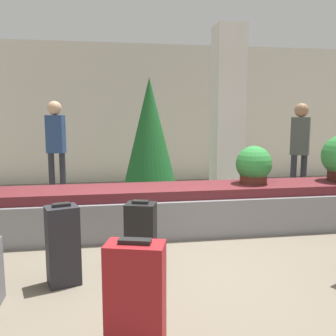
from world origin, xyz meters
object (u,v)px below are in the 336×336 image
suitcase_0 (141,236)px  potted_plant_0 (254,166)px  traveler_1 (300,142)px  pillar (228,114)px  suitcase_3 (136,296)px  suitcase_2 (63,245)px  traveler_0 (56,140)px  decorated_tree (150,138)px

suitcase_0 → potted_plant_0: 2.16m
traveler_1 → pillar: bearing=-169.9°
pillar → suitcase_3: pillar is taller
traveler_1 → suitcase_0: bearing=-105.7°
suitcase_2 → suitcase_3: size_ratio=1.00×
traveler_0 → decorated_tree: size_ratio=0.83×
suitcase_2 → traveler_0: size_ratio=0.43×
pillar → decorated_tree: bearing=-162.8°
traveler_1 → decorated_tree: bearing=-146.7°
suitcase_0 → suitcase_2: (-0.75, -0.25, 0.03)m
potted_plant_0 → traveler_0: bearing=143.2°
suitcase_2 → traveler_1: 4.85m
traveler_1 → decorated_tree: (-2.73, 0.07, 0.11)m
suitcase_3 → traveler_0: 4.95m
pillar → suitcase_2: (-2.69, -3.37, -1.22)m
suitcase_2 → suitcase_0: bearing=1.3°
suitcase_2 → potted_plant_0: (2.46, 1.47, 0.49)m
pillar → traveler_0: (-3.18, 0.31, -0.49)m
pillar → traveler_1: bearing=-24.7°
suitcase_3 → potted_plant_0: potted_plant_0 is taller
pillar → potted_plant_0: size_ratio=6.03×
suitcase_0 → suitcase_3: suitcase_3 is taller
potted_plant_0 → decorated_tree: bearing=132.4°
pillar → suitcase_2: 4.48m
traveler_1 → decorated_tree: size_ratio=0.81×
suitcase_2 → traveler_0: (-0.49, 3.68, 0.74)m
suitcase_0 → suitcase_2: suitcase_2 is taller
suitcase_3 → suitcase_0: bearing=99.6°
pillar → suitcase_2: bearing=-128.6°
suitcase_0 → suitcase_3: bearing=-79.5°
decorated_tree → traveler_0: bearing=154.6°
suitcase_3 → traveler_0: (-1.09, 4.77, 0.74)m
suitcase_0 → potted_plant_0: bearing=52.8°
suitcase_2 → potted_plant_0: 2.90m
suitcase_0 → traveler_0: bearing=127.2°
traveler_0 → traveler_1: size_ratio=1.02×
potted_plant_0 → decorated_tree: (-1.30, 1.42, 0.32)m
pillar → suitcase_3: bearing=-115.2°
suitcase_0 → decorated_tree: size_ratio=0.33×
decorated_tree → pillar: bearing=17.2°
pillar → suitcase_3: (-2.10, -4.46, -1.23)m
decorated_tree → suitcase_2: bearing=-111.8°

